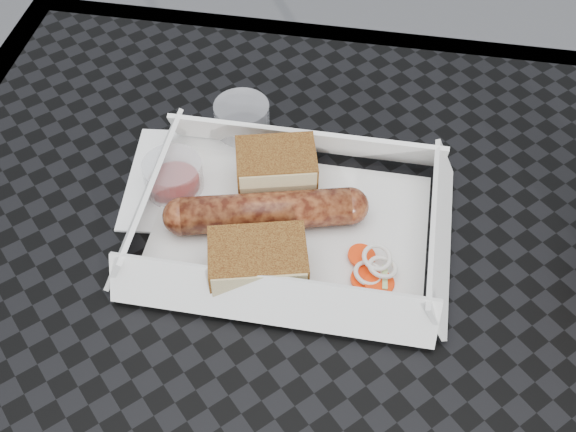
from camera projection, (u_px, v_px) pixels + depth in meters
name	position (u px, v px, depth m)	size (l,w,h in m)	color
patio_table	(345.00, 415.00, 0.57)	(0.80, 0.80, 0.74)	black
food_tray	(290.00, 229.00, 0.59)	(0.22, 0.15, 0.00)	white
bratwurst	(266.00, 211.00, 0.58)	(0.16, 0.06, 0.03)	brown
bread_near	(276.00, 170.00, 0.60)	(0.07, 0.05, 0.04)	brown
bread_far	(258.00, 263.00, 0.54)	(0.07, 0.05, 0.04)	brown
veg_garnish	(374.00, 271.00, 0.55)	(0.03, 0.03, 0.00)	#FC390A
napkin	(198.00, 180.00, 0.62)	(0.12, 0.12, 0.00)	white
condiment_cup_sauce	(173.00, 177.00, 0.61)	(0.05, 0.05, 0.03)	maroon
condiment_cup_empty	(242.00, 118.00, 0.65)	(0.05, 0.05, 0.03)	silver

